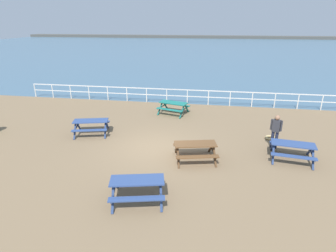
{
  "coord_description": "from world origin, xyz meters",
  "views": [
    {
      "loc": [
        2.59,
        -11.64,
        5.68
      ],
      "look_at": [
        0.48,
        0.93,
        0.8
      ],
      "focal_mm": 29.18,
      "sensor_mm": 36.0,
      "label": 1
    }
  ],
  "objects_px": {
    "picnic_table_mid_centre": "(173,105)",
    "picnic_table_far_left": "(195,147)",
    "picnic_table_far_right": "(137,184)",
    "visitor": "(276,130)",
    "picnic_table_near_left": "(91,124)",
    "picnic_table_near_right": "(293,147)"
  },
  "relations": [
    {
      "from": "picnic_table_mid_centre",
      "to": "picnic_table_far_left",
      "type": "relative_size",
      "value": 1.03
    },
    {
      "from": "picnic_table_far_right",
      "to": "visitor",
      "type": "bearing_deg",
      "value": 30.23
    },
    {
      "from": "picnic_table_near_left",
      "to": "picnic_table_near_right",
      "type": "bearing_deg",
      "value": -22.26
    },
    {
      "from": "visitor",
      "to": "picnic_table_far_right",
      "type": "bearing_deg",
      "value": -24.71
    },
    {
      "from": "picnic_table_far_left",
      "to": "visitor",
      "type": "distance_m",
      "value": 4.07
    },
    {
      "from": "picnic_table_mid_centre",
      "to": "picnic_table_far_left",
      "type": "xyz_separation_m",
      "value": [
        1.88,
        -6.19,
        0.0
      ]
    },
    {
      "from": "picnic_table_near_right",
      "to": "picnic_table_far_right",
      "type": "bearing_deg",
      "value": -138.71
    },
    {
      "from": "picnic_table_far_left",
      "to": "visitor",
      "type": "height_order",
      "value": "visitor"
    },
    {
      "from": "picnic_table_near_right",
      "to": "picnic_table_mid_centre",
      "type": "height_order",
      "value": "same"
    },
    {
      "from": "picnic_table_far_right",
      "to": "picnic_table_near_right",
      "type": "bearing_deg",
      "value": 20.61
    },
    {
      "from": "picnic_table_far_left",
      "to": "picnic_table_near_left",
      "type": "bearing_deg",
      "value": 147.47
    },
    {
      "from": "picnic_table_far_left",
      "to": "picnic_table_mid_centre",
      "type": "bearing_deg",
      "value": 93.91
    },
    {
      "from": "visitor",
      "to": "picnic_table_mid_centre",
      "type": "bearing_deg",
      "value": -106.45
    },
    {
      "from": "picnic_table_near_left",
      "to": "visitor",
      "type": "distance_m",
      "value": 9.35
    },
    {
      "from": "picnic_table_near_left",
      "to": "picnic_table_near_right",
      "type": "height_order",
      "value": "same"
    },
    {
      "from": "picnic_table_far_right",
      "to": "visitor",
      "type": "height_order",
      "value": "visitor"
    },
    {
      "from": "picnic_table_mid_centre",
      "to": "visitor",
      "type": "distance_m",
      "value": 7.05
    },
    {
      "from": "picnic_table_near_left",
      "to": "picnic_table_far_left",
      "type": "height_order",
      "value": "same"
    },
    {
      "from": "visitor",
      "to": "picnic_table_far_left",
      "type": "bearing_deg",
      "value": -41.45
    },
    {
      "from": "picnic_table_near_left",
      "to": "picnic_table_mid_centre",
      "type": "distance_m",
      "value": 5.66
    },
    {
      "from": "picnic_table_mid_centre",
      "to": "picnic_table_near_right",
      "type": "bearing_deg",
      "value": -25.98
    },
    {
      "from": "visitor",
      "to": "picnic_table_near_left",
      "type": "bearing_deg",
      "value": -69.28
    }
  ]
}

